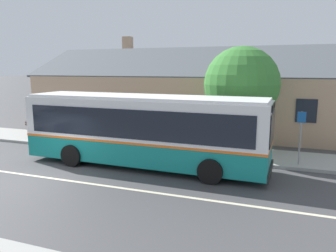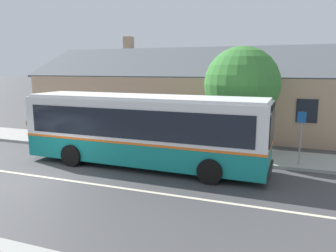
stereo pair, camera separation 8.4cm
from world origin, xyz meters
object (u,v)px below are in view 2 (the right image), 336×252
transit_bus (144,129)px  street_tree_primary (242,84)px  bench_by_building (39,130)px  bench_down_street (88,135)px  bus_stop_sign (301,132)px

transit_bus → street_tree_primary: 5.78m
bench_by_building → street_tree_primary: street_tree_primary is taller
bench_by_building → bench_down_street: (3.82, -0.30, 0.01)m
bus_stop_sign → bench_down_street: bearing=176.7°
bench_down_street → bench_by_building: bearing=175.5°
transit_bus → bus_stop_sign: (6.64, 2.09, -0.09)m
bench_by_building → bench_down_street: bearing=-4.5°
transit_bus → street_tree_primary: bearing=46.8°
transit_bus → bench_by_building: size_ratio=7.01×
bench_down_street → bus_stop_sign: bus_stop_sign is taller
transit_bus → bench_by_building: bearing=160.7°
street_tree_primary → bus_stop_sign: street_tree_primary is taller
transit_bus → bench_down_street: (-4.89, 2.75, -1.15)m
bench_by_building → street_tree_primary: (12.44, 0.93, 3.03)m
bench_down_street → bus_stop_sign: size_ratio=0.74×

